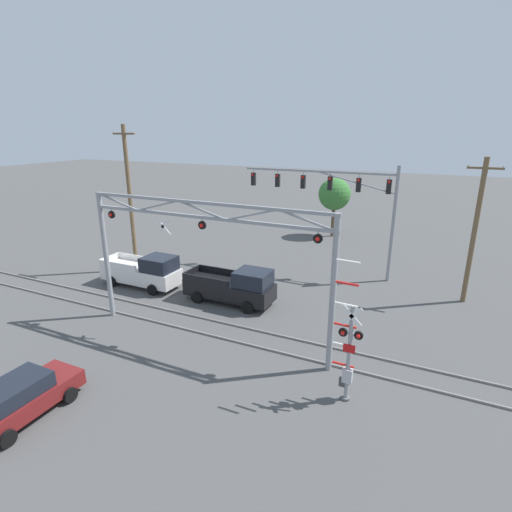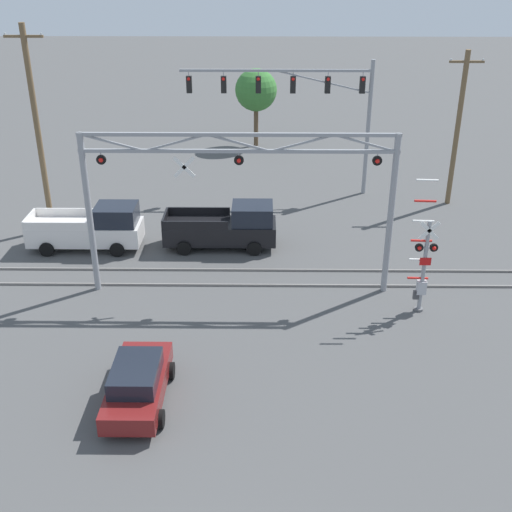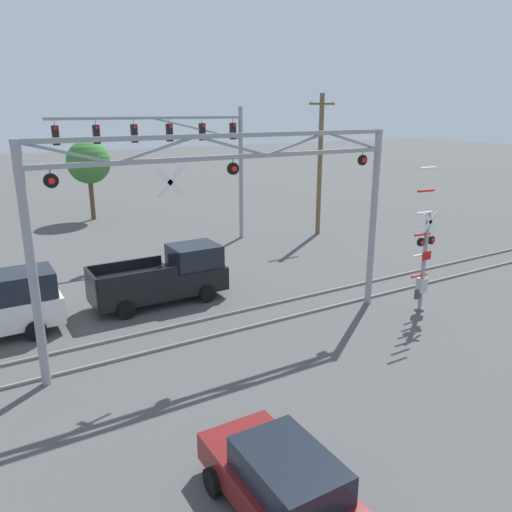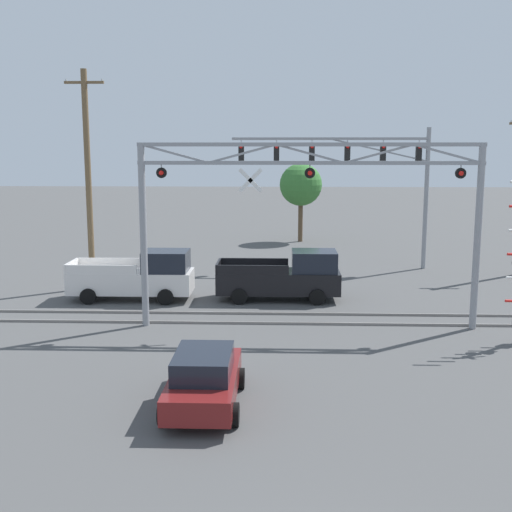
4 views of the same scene
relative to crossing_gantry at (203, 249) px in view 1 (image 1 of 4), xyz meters
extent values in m
cube|color=gray|center=(0.01, 0.28, -4.56)|extent=(80.00, 0.08, 0.10)
cube|color=gray|center=(0.01, 1.72, -4.56)|extent=(80.00, 0.08, 0.10)
cylinder|color=gray|center=(-6.06, 0.00, -1.22)|extent=(0.26, 0.26, 6.79)
cylinder|color=gray|center=(6.09, 0.00, -1.22)|extent=(0.26, 0.26, 6.79)
cube|color=gray|center=(0.01, 0.00, 1.45)|extent=(12.41, 0.14, 0.14)
cube|color=gray|center=(0.01, 0.00, 2.10)|extent=(12.41, 0.14, 0.14)
cube|color=gray|center=(-4.85, 0.00, 1.78)|extent=(2.45, 0.08, 0.73)
cube|color=gray|center=(-2.42, 0.00, 1.78)|extent=(2.45, 0.08, 0.73)
cube|color=gray|center=(0.01, 0.00, 1.78)|extent=(2.45, 0.08, 0.73)
cube|color=gray|center=(2.44, 0.00, 1.78)|extent=(2.45, 0.08, 0.73)
cube|color=gray|center=(4.88, 0.00, 1.78)|extent=(2.45, 0.08, 0.73)
cylinder|color=black|center=(-5.34, 0.00, 1.09)|extent=(0.38, 0.10, 0.38)
sphere|color=red|center=(-5.34, -0.07, 1.09)|extent=(0.18, 0.18, 0.18)
cylinder|color=gray|center=(-5.34, 0.00, 1.33)|extent=(0.04, 0.04, 0.10)
cylinder|color=black|center=(0.01, 0.00, 1.09)|extent=(0.38, 0.10, 0.38)
sphere|color=red|center=(0.01, -0.07, 1.09)|extent=(0.18, 0.18, 0.18)
cylinder|color=gray|center=(0.01, 0.00, 1.33)|extent=(0.04, 0.04, 0.10)
cylinder|color=black|center=(5.36, 0.00, 1.09)|extent=(0.38, 0.10, 0.38)
sphere|color=red|center=(5.36, -0.07, 1.09)|extent=(0.18, 0.18, 0.18)
cylinder|color=gray|center=(5.36, 0.00, 1.33)|extent=(0.04, 0.04, 0.10)
cube|color=white|center=(-2.11, -0.10, 0.83)|extent=(0.88, 0.03, 0.88)
cube|color=white|center=(-2.11, -0.10, 0.83)|extent=(0.88, 0.03, 0.88)
cylinder|color=black|center=(-2.11, -0.12, 0.83)|extent=(0.04, 0.04, 0.02)
cylinder|color=gray|center=(7.23, -1.65, -2.67)|extent=(0.16, 0.16, 3.88)
cylinder|color=#59595B|center=(7.23, -1.65, -4.56)|extent=(0.35, 0.35, 0.10)
cube|color=white|center=(7.23, -1.76, -1.08)|extent=(0.78, 0.03, 0.78)
cube|color=white|center=(7.23, -1.76, -1.08)|extent=(0.78, 0.03, 0.78)
cylinder|color=black|center=(7.23, -1.79, -1.08)|extent=(0.04, 0.04, 0.02)
cylinder|color=black|center=(6.95, -1.65, -1.83)|extent=(0.32, 0.09, 0.32)
sphere|color=red|center=(6.95, -1.71, -1.83)|extent=(0.16, 0.16, 0.16)
cylinder|color=black|center=(7.51, -1.65, -1.83)|extent=(0.32, 0.09, 0.32)
sphere|color=red|center=(7.51, -1.71, -1.83)|extent=(0.16, 0.16, 0.16)
cube|color=gray|center=(7.23, -1.65, -1.83)|extent=(0.64, 0.06, 0.06)
cube|color=red|center=(7.23, -1.75, -2.38)|extent=(0.44, 0.02, 0.32)
cube|color=#B2B2B7|center=(7.23, -1.65, -3.56)|extent=(0.36, 0.28, 0.56)
cylinder|color=red|center=(7.04, -1.65, -3.16)|extent=(0.81, 0.09, 0.11)
cylinder|color=white|center=(7.02, -1.65, -2.35)|extent=(0.81, 0.09, 0.11)
cylinder|color=red|center=(7.00, -1.65, -1.55)|extent=(0.81, 0.09, 0.11)
cylinder|color=white|center=(6.98, -1.65, -0.74)|extent=(0.81, 0.09, 0.11)
cylinder|color=red|center=(6.97, -1.65, 0.07)|extent=(0.81, 0.09, 0.11)
cylinder|color=white|center=(6.95, -1.65, 0.87)|extent=(0.81, 0.09, 0.11)
cube|color=#3F3F42|center=(7.06, -1.65, -3.91)|extent=(0.24, 0.12, 0.36)
cylinder|color=gray|center=(6.89, 11.90, -0.79)|extent=(0.24, 0.24, 7.65)
cube|color=gray|center=(1.62, 11.90, 2.44)|extent=(10.54, 0.14, 0.14)
cube|color=gray|center=(4.26, 11.90, 1.84)|extent=(5.29, 0.08, 1.28)
cylinder|color=gray|center=(-3.15, 11.90, 2.29)|extent=(0.04, 0.04, 0.30)
cube|color=black|center=(-3.15, 11.90, 1.68)|extent=(0.30, 0.26, 0.91)
sphere|color=red|center=(-3.15, 11.74, 2.01)|extent=(0.18, 0.18, 0.18)
cylinder|color=gray|center=(-1.24, 11.90, 2.29)|extent=(0.04, 0.04, 0.30)
cube|color=black|center=(-1.24, 11.90, 1.68)|extent=(0.30, 0.26, 0.91)
sphere|color=red|center=(-1.24, 11.74, 2.01)|extent=(0.18, 0.18, 0.18)
cylinder|color=gray|center=(0.67, 11.90, 2.29)|extent=(0.04, 0.04, 0.30)
cube|color=black|center=(0.67, 11.90, 1.68)|extent=(0.30, 0.26, 0.91)
sphere|color=red|center=(0.67, 11.74, 2.01)|extent=(0.18, 0.18, 0.18)
cylinder|color=gray|center=(2.58, 11.90, 2.29)|extent=(0.04, 0.04, 0.30)
cube|color=black|center=(2.58, 11.90, 1.68)|extent=(0.30, 0.26, 0.91)
sphere|color=red|center=(2.58, 11.74, 2.01)|extent=(0.18, 0.18, 0.18)
cylinder|color=gray|center=(4.48, 11.90, 2.29)|extent=(0.04, 0.04, 0.30)
cube|color=black|center=(4.48, 11.90, 1.68)|extent=(0.30, 0.26, 0.91)
sphere|color=red|center=(4.48, 11.74, 2.01)|extent=(0.18, 0.18, 0.18)
cylinder|color=gray|center=(6.39, 11.90, 2.29)|extent=(0.04, 0.04, 0.30)
cube|color=black|center=(6.39, 11.90, 1.68)|extent=(0.30, 0.26, 0.91)
sphere|color=red|center=(6.39, 11.74, 2.01)|extent=(0.18, 0.18, 0.18)
cube|color=black|center=(-1.10, 4.30, -3.80)|extent=(5.34, 1.84, 0.95)
cube|color=black|center=(0.46, 4.30, -2.88)|extent=(1.93, 1.70, 0.89)
cube|color=black|center=(-2.16, 3.42, -3.12)|extent=(3.02, 0.08, 0.40)
cube|color=black|center=(-2.16, 5.18, -3.12)|extent=(3.02, 0.08, 0.40)
cube|color=black|center=(-3.72, 4.30, -3.12)|extent=(0.10, 1.76, 0.40)
cylinder|color=black|center=(0.56, 3.36, -4.27)|extent=(0.68, 0.24, 0.68)
cylinder|color=black|center=(0.56, 5.23, -4.27)|extent=(0.68, 0.24, 0.68)
cylinder|color=black|center=(-2.76, 3.36, -4.27)|extent=(0.68, 0.24, 0.68)
cylinder|color=black|center=(-2.76, 5.23, -4.27)|extent=(0.68, 0.24, 0.68)
cube|color=silver|center=(-7.54, 4.11, -3.80)|extent=(5.34, 1.84, 0.95)
cube|color=black|center=(-5.98, 4.11, -2.88)|extent=(1.92, 1.70, 0.89)
cube|color=silver|center=(-8.60, 3.22, -3.12)|extent=(3.02, 0.08, 0.40)
cube|color=silver|center=(-8.60, 4.99, -3.12)|extent=(3.02, 0.08, 0.40)
cube|color=silver|center=(-10.16, 4.11, -3.12)|extent=(0.10, 1.76, 0.40)
cylinder|color=black|center=(-5.89, 3.17, -4.27)|extent=(0.68, 0.24, 0.68)
cylinder|color=black|center=(-5.89, 5.04, -4.27)|extent=(0.68, 0.24, 0.68)
cylinder|color=black|center=(-9.20, 3.17, -4.27)|extent=(0.68, 0.24, 0.68)
cylinder|color=black|center=(-9.20, 5.04, -4.27)|extent=(0.68, 0.24, 0.68)
cube|color=maroon|center=(-2.99, -7.45, -4.01)|extent=(1.68, 4.07, 0.62)
cube|color=black|center=(-2.99, -7.61, -3.41)|extent=(1.43, 2.12, 0.58)
cylinder|color=black|center=(-3.84, -6.23, -4.32)|extent=(0.24, 0.58, 0.58)
cylinder|color=black|center=(-2.14, -6.23, -4.32)|extent=(0.24, 0.58, 0.58)
cylinder|color=black|center=(-2.14, -8.67, -4.32)|extent=(0.24, 0.58, 0.58)
cylinder|color=brown|center=(-9.92, 6.34, 0.44)|extent=(0.28, 0.28, 10.10)
cube|color=brown|center=(-9.92, 6.34, 4.88)|extent=(1.80, 0.12, 0.12)
cylinder|color=silver|center=(-10.74, 6.34, 4.98)|extent=(0.08, 0.08, 0.12)
cylinder|color=silver|center=(-9.10, 6.34, 4.98)|extent=(0.08, 0.08, 0.12)
cylinder|color=brown|center=(11.44, 10.29, -0.42)|extent=(0.28, 0.28, 8.39)
cube|color=brown|center=(11.44, 10.29, 3.18)|extent=(1.80, 0.12, 0.12)
cylinder|color=silver|center=(10.62, 10.29, 3.28)|extent=(0.08, 0.08, 0.12)
cylinder|color=silver|center=(12.26, 10.29, 3.28)|extent=(0.08, 0.08, 0.12)
cylinder|color=brown|center=(0.43, 21.82, -3.12)|extent=(0.32, 0.32, 2.98)
sphere|color=#387533|center=(0.43, 21.82, -0.60)|extent=(2.96, 2.96, 2.96)
camera|label=1|loc=(9.61, -14.69, 5.22)|focal=28.00mm
camera|label=2|loc=(0.95, -23.93, 8.59)|focal=45.00mm
camera|label=3|loc=(-7.37, -13.83, 2.87)|focal=35.00mm
camera|label=4|loc=(-1.09, -23.18, 2.04)|focal=45.00mm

